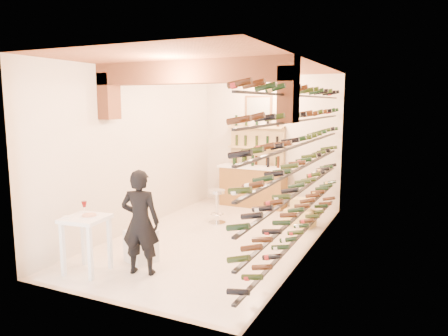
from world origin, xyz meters
name	(u,v)px	position (x,y,z in m)	size (l,w,h in m)	color
ground	(217,237)	(0.00, 0.00, 0.00)	(6.00, 6.00, 0.00)	beige
room_shell	(211,119)	(0.00, -0.26, 2.25)	(3.52, 6.02, 3.21)	beige
wine_rack	(298,162)	(1.53, 0.00, 1.55)	(0.32, 5.70, 2.56)	black
back_counter	(253,185)	(-0.30, 2.65, 0.53)	(1.70, 0.62, 1.29)	brown
back_shelving	(257,158)	(-0.30, 2.89, 1.17)	(1.40, 0.31, 2.73)	tan
tasting_table	(86,227)	(-1.05, -2.33, 0.71)	(0.65, 0.65, 1.05)	white
white_stool	(141,246)	(-0.58, -1.62, 0.26)	(0.41, 0.41, 0.52)	white
person	(140,222)	(-0.29, -2.02, 0.79)	(0.58, 0.38, 1.58)	black
chrome_barstool	(217,204)	(-0.42, 0.86, 0.42)	(0.37, 0.37, 0.73)	silver
crate_lower	(300,218)	(1.22, 1.44, 0.17)	(0.57, 0.40, 0.34)	#EACF80
crate_upper	(300,204)	(1.22, 1.44, 0.47)	(0.42, 0.29, 0.24)	#EACF80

